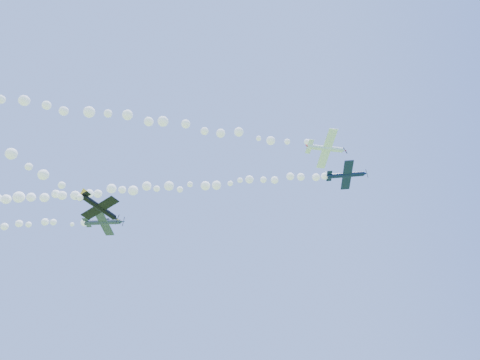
% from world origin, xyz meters
% --- Properties ---
extents(plane_white, '(7.06, 7.33, 2.48)m').
position_xyz_m(plane_white, '(16.18, -3.39, 49.71)').
color(plane_white, white).
extents(smoke_trail_white, '(77.02, 36.45, 3.05)m').
position_xyz_m(smoke_trail_white, '(-24.18, -21.73, 49.39)').
color(smoke_trail_white, white).
extents(plane_navy, '(7.30, 7.74, 2.14)m').
position_xyz_m(plane_navy, '(19.19, 2.45, 48.31)').
color(plane_navy, '#0C1738').
extents(smoke_trail_navy, '(69.57, 10.11, 2.87)m').
position_xyz_m(smoke_trail_navy, '(-17.76, -1.65, 48.10)').
color(smoke_trail_navy, white).
extents(plane_grey, '(7.03, 7.46, 2.04)m').
position_xyz_m(plane_grey, '(-21.96, -3.36, 40.45)').
color(plane_grey, '#333A4A').
extents(plane_black, '(6.36, 5.99, 2.45)m').
position_xyz_m(plane_black, '(-14.41, -15.95, 33.08)').
color(plane_black, black).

